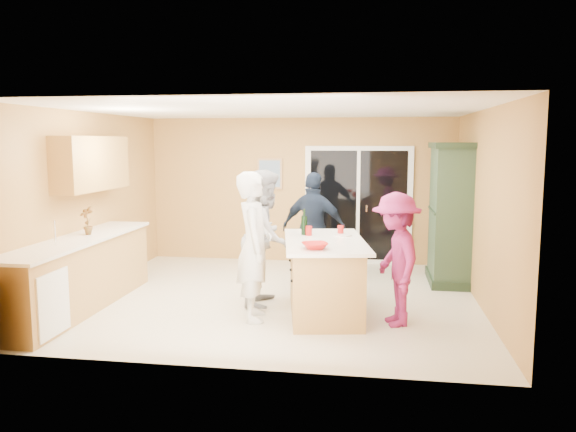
# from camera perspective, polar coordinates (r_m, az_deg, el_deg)

# --- Properties ---
(floor) EXTENTS (5.50, 5.50, 0.00)m
(floor) POSITION_cam_1_polar(r_m,az_deg,el_deg) (7.95, -1.19, -8.32)
(floor) COLOR beige
(floor) RESTS_ON ground
(ceiling) EXTENTS (5.50, 5.00, 0.10)m
(ceiling) POSITION_cam_1_polar(r_m,az_deg,el_deg) (7.66, -1.24, 10.74)
(ceiling) COLOR white
(ceiling) RESTS_ON wall_back
(wall_back) EXTENTS (5.50, 0.10, 2.60)m
(wall_back) POSITION_cam_1_polar(r_m,az_deg,el_deg) (10.16, 1.23, 2.62)
(wall_back) COLOR #E7A85F
(wall_back) RESTS_ON ground
(wall_front) EXTENTS (5.50, 0.10, 2.60)m
(wall_front) POSITION_cam_1_polar(r_m,az_deg,el_deg) (5.28, -5.92, -2.02)
(wall_front) COLOR #E7A85F
(wall_front) RESTS_ON ground
(wall_left) EXTENTS (0.10, 5.00, 2.60)m
(wall_left) POSITION_cam_1_polar(r_m,az_deg,el_deg) (8.61, -19.56, 1.29)
(wall_left) COLOR #E7A85F
(wall_left) RESTS_ON ground
(wall_right) EXTENTS (0.10, 5.00, 2.60)m
(wall_right) POSITION_cam_1_polar(r_m,az_deg,el_deg) (7.72, 19.34, 0.62)
(wall_right) COLOR #E7A85F
(wall_right) RESTS_ON ground
(left_cabinet_run) EXTENTS (0.65, 3.05, 1.24)m
(left_cabinet_run) POSITION_cam_1_polar(r_m,az_deg,el_deg) (7.69, -21.00, -5.81)
(left_cabinet_run) COLOR #B28245
(left_cabinet_run) RESTS_ON floor
(upper_cabinets) EXTENTS (0.35, 1.60, 0.75)m
(upper_cabinets) POSITION_cam_1_polar(r_m,az_deg,el_deg) (8.31, -19.32, 5.07)
(upper_cabinets) COLOR #B28245
(upper_cabinets) RESTS_ON wall_left
(sliding_door) EXTENTS (1.90, 0.07, 2.10)m
(sliding_door) POSITION_cam_1_polar(r_m,az_deg,el_deg) (10.06, 7.13, 1.08)
(sliding_door) COLOR white
(sliding_door) RESTS_ON floor
(framed_picture) EXTENTS (0.46, 0.04, 0.56)m
(framed_picture) POSITION_cam_1_polar(r_m,az_deg,el_deg) (10.20, -1.86, 4.32)
(framed_picture) COLOR tan
(framed_picture) RESTS_ON wall_back
(kitchen_island) EXTENTS (1.27, 1.95, 0.95)m
(kitchen_island) POSITION_cam_1_polar(r_m,az_deg,el_deg) (7.16, 3.71, -6.42)
(kitchen_island) COLOR #B28245
(kitchen_island) RESTS_ON floor
(green_hutch) EXTENTS (0.62, 1.18, 2.16)m
(green_hutch) POSITION_cam_1_polar(r_m,az_deg,el_deg) (8.97, 16.15, 0.08)
(green_hutch) COLOR #1D301E
(green_hutch) RESTS_ON floor
(woman_white) EXTENTS (0.56, 0.74, 1.82)m
(woman_white) POSITION_cam_1_polar(r_m,az_deg,el_deg) (6.85, -3.46, -3.09)
(woman_white) COLOR silver
(woman_white) RESTS_ON floor
(woman_grey) EXTENTS (0.71, 0.90, 1.81)m
(woman_grey) POSITION_cam_1_polar(r_m,az_deg,el_deg) (7.51, -2.25, -2.18)
(woman_grey) COLOR #ABABAE
(woman_grey) RESTS_ON floor
(woman_navy) EXTENTS (1.07, 0.61, 1.72)m
(woman_navy) POSITION_cam_1_polar(r_m,az_deg,el_deg) (8.56, 2.66, -1.29)
(woman_navy) COLOR #192337
(woman_navy) RESTS_ON floor
(woman_magenta) EXTENTS (0.82, 1.14, 1.59)m
(woman_magenta) POSITION_cam_1_polar(r_m,az_deg,el_deg) (6.78, 10.91, -4.34)
(woman_magenta) COLOR #97215E
(woman_magenta) RESTS_ON floor
(serving_bowl) EXTENTS (0.38, 0.38, 0.07)m
(serving_bowl) POSITION_cam_1_polar(r_m,az_deg,el_deg) (6.46, 2.74, -3.03)
(serving_bowl) COLOR red
(serving_bowl) RESTS_ON kitchen_island
(tulip_vase) EXTENTS (0.24, 0.20, 0.38)m
(tulip_vase) POSITION_cam_1_polar(r_m,az_deg,el_deg) (7.94, -19.72, -0.43)
(tulip_vase) COLOR #A11610
(tulip_vase) RESTS_ON left_cabinet_run
(tumbler_near) EXTENTS (0.09, 0.09, 0.12)m
(tumbler_near) POSITION_cam_1_polar(r_m,az_deg,el_deg) (7.48, 5.36, -1.42)
(tumbler_near) COLOR red
(tumbler_near) RESTS_ON kitchen_island
(tumbler_far) EXTENTS (0.09, 0.09, 0.12)m
(tumbler_far) POSITION_cam_1_polar(r_m,az_deg,el_deg) (7.37, 2.12, -1.51)
(tumbler_far) COLOR red
(tumbler_far) RESTS_ON kitchen_island
(wine_bottle) EXTENTS (0.08, 0.08, 0.34)m
(wine_bottle) POSITION_cam_1_polar(r_m,az_deg,el_deg) (7.41, 1.66, -0.90)
(wine_bottle) COLOR black
(wine_bottle) RESTS_ON kitchen_island
(white_plate) EXTENTS (0.23, 0.23, 0.02)m
(white_plate) POSITION_cam_1_polar(r_m,az_deg,el_deg) (7.38, 5.62, -1.95)
(white_plate) COLOR silver
(white_plate) RESTS_ON kitchen_island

